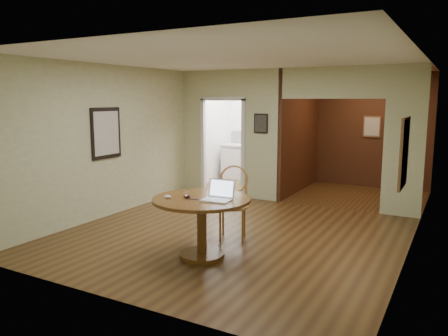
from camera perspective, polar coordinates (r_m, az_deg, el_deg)
The scene contains 11 objects.
floor at distance 6.83m, azimuth 0.78°, elevation -8.88°, with size 5.00×5.00×0.00m, color #412612.
room_shell at distance 9.55m, azimuth 7.06°, elevation 4.08°, with size 5.20×7.50×5.00m.
dining_table at distance 5.81m, azimuth -2.94°, elevation -5.95°, with size 1.29×1.29×0.81m.
chair at distance 6.61m, azimuth 1.20°, elevation -3.96°, with size 0.60×0.60×1.10m.
open_laptop at distance 5.64m, azimuth -0.71°, elevation -3.51°, with size 0.38×0.34×0.26m.
closed_laptop at distance 5.92m, azimuth -0.62°, elevation -3.46°, with size 0.29×0.19×0.02m, color silver.
mouse at distance 5.78m, azimuth -7.39°, elevation -3.74°, with size 0.10×0.06×0.04m, color silver.
wine_glass at distance 5.74m, azimuth -4.85°, elevation -3.46°, with size 0.10×0.10×0.11m, color white, non-canonical shape.
pen at distance 5.67m, azimuth -3.90°, elevation -4.10°, with size 0.01×0.01×0.13m, color navy.
kitchen_cabinet at distance 10.99m, azimuth 4.83°, elevation 0.49°, with size 2.06×0.60×0.94m.
grocery_bag at distance 10.66m, azimuth 8.24°, elevation 3.58°, with size 0.33×0.28×0.33m, color beige.
Camera 1 is at (3.04, -5.74, 2.10)m, focal length 35.00 mm.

